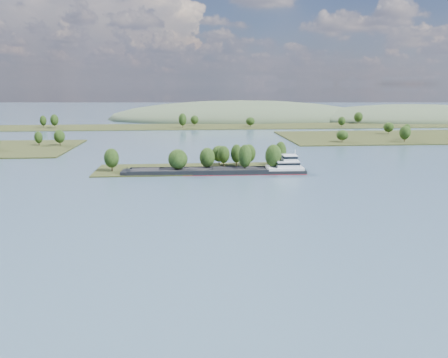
{
  "coord_description": "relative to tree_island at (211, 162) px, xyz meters",
  "views": [
    {
      "loc": [
        -5.69,
        -31.19,
        41.26
      ],
      "look_at": [
        7.98,
        130.0,
        6.0
      ],
      "focal_mm": 35.0,
      "sensor_mm": 36.0,
      "label": 1
    }
  ],
  "objects": [
    {
      "name": "tree_island",
      "position": [
        0.0,
        0.0,
        0.0
      ],
      "size": [
        100.0,
        30.0,
        14.27
      ],
      "color": "#2A3115",
      "rests_on": "ground"
    },
    {
      "name": "cargo_barge",
      "position": [
        7.06,
        -8.75,
        -2.71
      ],
      "size": [
        86.44,
        12.61,
        11.66
      ],
      "color": "black",
      "rests_on": "ground"
    },
    {
      "name": "ground",
      "position": [
        -5.95,
        -58.63,
        -4.18
      ],
      "size": [
        1800.0,
        1800.0,
        0.0
      ],
      "primitive_type": "plane",
      "color": "#3C5269",
      "rests_on": "ground"
    },
    {
      "name": "hill_west",
      "position": [
        54.05,
        321.37,
        -4.18
      ],
      "size": [
        320.0,
        160.0,
        44.0
      ],
      "primitive_type": "ellipsoid",
      "color": "#405037",
      "rests_on": "ground"
    },
    {
      "name": "hill_east",
      "position": [
        254.05,
        291.37,
        -4.18
      ],
      "size": [
        260.0,
        140.0,
        36.0
      ],
      "primitive_type": "ellipsoid",
      "color": "#405037",
      "rests_on": "ground"
    },
    {
      "name": "back_shoreline",
      "position": [
        2.81,
        221.09,
        -3.48
      ],
      "size": [
        900.0,
        60.0,
        15.18
      ],
      "color": "#2A3115",
      "rests_on": "ground"
    }
  ]
}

